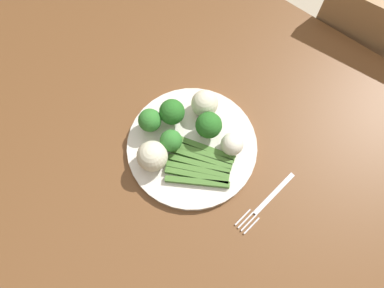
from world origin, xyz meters
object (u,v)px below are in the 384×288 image
(broccoli_left, at_px, (209,125))
(dining_table, at_px, (213,185))
(chair, at_px, (360,76))
(asparagus_bundle, at_px, (200,165))
(broccoli_back_right, at_px, (150,121))
(cauliflower_right, at_px, (152,156))
(cauliflower_near_center, at_px, (205,103))
(broccoli_back, at_px, (171,141))
(cauliflower_front, at_px, (232,144))
(plate, at_px, (192,146))
(broccoli_outer_edge, at_px, (172,112))
(fork, at_px, (266,202))

(broccoli_left, bearing_deg, dining_table, 139.21)
(dining_table, bearing_deg, chair, -101.43)
(asparagus_bundle, height_order, broccoli_back_right, broccoli_back_right)
(broccoli_back_right, xyz_separation_m, cauliflower_right, (-0.06, 0.06, -0.00))
(cauliflower_near_center, bearing_deg, broccoli_back, 90.34)
(dining_table, xyz_separation_m, broccoli_back, (0.11, 0.02, 0.14))
(asparagus_bundle, xyz_separation_m, cauliflower_front, (-0.03, -0.07, 0.02))
(broccoli_back, bearing_deg, cauliflower_right, 80.72)
(chair, xyz_separation_m, broccoli_back, (0.23, 0.64, 0.31))
(chair, distance_m, plate, 0.70)
(broccoli_outer_edge, xyz_separation_m, broccoli_back_right, (0.02, 0.04, -0.00))
(asparagus_bundle, bearing_deg, cauliflower_front, -134.80)
(dining_table, relative_size, broccoli_back_right, 24.00)
(dining_table, height_order, broccoli_outer_edge, broccoli_outer_edge)
(broccoli_outer_edge, bearing_deg, broccoli_back_right, 59.71)
(cauliflower_right, bearing_deg, broccoli_left, -111.60)
(broccoli_outer_edge, xyz_separation_m, cauliflower_right, (-0.03, 0.10, -0.01))
(dining_table, relative_size, cauliflower_right, 22.87)
(cauliflower_right, height_order, cauliflower_near_center, cauliflower_right)
(plate, bearing_deg, broccoli_back_right, 13.95)
(plate, height_order, broccoli_back_right, broccoli_back_right)
(cauliflower_front, xyz_separation_m, cauliflower_near_center, (0.10, -0.04, 0.01))
(broccoli_back, xyz_separation_m, cauliflower_near_center, (0.00, -0.11, -0.00))
(cauliflower_front, height_order, fork, cauliflower_front)
(fork, bearing_deg, asparagus_bundle, -73.07)
(dining_table, height_order, plate, plate)
(broccoli_outer_edge, height_order, cauliflower_front, broccoli_outer_edge)
(plate, distance_m, fork, 0.19)
(cauliflower_right, bearing_deg, broccoli_outer_edge, -72.85)
(broccoli_back, xyz_separation_m, broccoli_back_right, (0.06, -0.01, 0.00))
(plate, bearing_deg, broccoli_outer_edge, -15.45)
(dining_table, bearing_deg, asparagus_bundle, 20.85)
(fork, bearing_deg, cauliflower_near_center, -103.01)
(plate, xyz_separation_m, broccoli_back, (0.03, 0.03, 0.04))
(cauliflower_front, distance_m, fork, 0.14)
(broccoli_left, bearing_deg, plate, 77.73)
(cauliflower_front, bearing_deg, broccoli_left, 2.53)
(asparagus_bundle, bearing_deg, dining_table, 176.98)
(chair, bearing_deg, cauliflower_right, 65.58)
(broccoli_back, xyz_separation_m, broccoli_outer_edge, (0.04, -0.05, 0.01))
(broccoli_back_right, xyz_separation_m, cauliflower_front, (-0.16, -0.07, -0.01))
(fork, bearing_deg, plate, -82.81)
(chair, xyz_separation_m, broccoli_back_right, (0.30, 0.63, 0.31))
(dining_table, bearing_deg, cauliflower_right, 30.02)
(broccoli_left, xyz_separation_m, broccoli_outer_edge, (0.08, 0.02, -0.00))
(broccoli_back_right, xyz_separation_m, fork, (-0.29, -0.02, -0.05))
(fork, bearing_deg, chair, -173.76)
(asparagus_bundle, bearing_deg, broccoli_back, -20.46)
(broccoli_back_right, bearing_deg, chair, -115.04)
(cauliflower_right, distance_m, cauliflower_front, 0.17)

